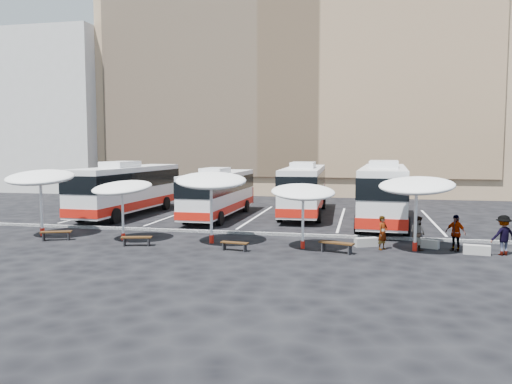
% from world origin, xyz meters
% --- Properties ---
extents(ground, '(120.00, 120.00, 0.00)m').
position_xyz_m(ground, '(0.00, 0.00, 0.00)').
color(ground, black).
rests_on(ground, ground).
extents(sandstone_building, '(42.00, 18.25, 29.60)m').
position_xyz_m(sandstone_building, '(0.00, 31.87, 12.63)').
color(sandstone_building, tan).
rests_on(sandstone_building, ground).
extents(apartment_block, '(14.00, 14.00, 18.00)m').
position_xyz_m(apartment_block, '(-28.00, 28.00, 9.00)').
color(apartment_block, beige).
rests_on(apartment_block, ground).
extents(curb_divider, '(34.00, 0.25, 0.15)m').
position_xyz_m(curb_divider, '(0.00, 0.50, 0.07)').
color(curb_divider, black).
rests_on(curb_divider, ground).
extents(bay_lines, '(24.15, 12.00, 0.01)m').
position_xyz_m(bay_lines, '(0.00, 8.00, 0.01)').
color(bay_lines, white).
rests_on(bay_lines, ground).
extents(bus_0, '(3.30, 12.57, 3.96)m').
position_xyz_m(bus_0, '(-9.34, 6.72, 2.02)').
color(bus_0, white).
rests_on(bus_0, ground).
extents(bus_1, '(2.73, 11.18, 3.54)m').
position_xyz_m(bus_1, '(-2.50, 6.97, 1.81)').
color(bus_1, white).
rests_on(bus_1, ground).
extents(bus_2, '(3.18, 12.36, 3.90)m').
position_xyz_m(bus_2, '(3.20, 9.64, 1.99)').
color(bus_2, white).
rests_on(bus_2, ground).
extents(bus_3, '(3.51, 13.09, 4.12)m').
position_xyz_m(bus_3, '(8.73, 6.23, 2.10)').
color(bus_3, white).
rests_on(bus_3, ground).
extents(sunshade_0, '(4.30, 4.33, 3.82)m').
position_xyz_m(sunshade_0, '(-10.08, -2.35, 3.25)').
color(sunshade_0, white).
rests_on(sunshade_0, ground).
extents(sunshade_1, '(3.80, 3.83, 3.28)m').
position_xyz_m(sunshade_1, '(-5.03, -2.65, 2.79)').
color(sunshade_1, white).
rests_on(sunshade_1, ground).
extents(sunshade_2, '(4.48, 4.51, 3.79)m').
position_xyz_m(sunshade_2, '(-0.18, -2.48, 3.22)').
color(sunshade_2, white).
rests_on(sunshade_2, ground).
extents(sunshade_3, '(3.86, 3.89, 3.25)m').
position_xyz_m(sunshade_3, '(4.58, -2.88, 2.76)').
color(sunshade_3, white).
rests_on(sunshade_3, ground).
extents(sunshade_4, '(4.44, 4.47, 3.66)m').
position_xyz_m(sunshade_4, '(9.88, -2.35, 3.11)').
color(sunshade_4, white).
rests_on(sunshade_4, ground).
extents(wood_bench_0, '(1.63, 0.98, 0.49)m').
position_xyz_m(wood_bench_0, '(-8.48, -3.45, 0.37)').
color(wood_bench_0, black).
rests_on(wood_bench_0, ground).
extents(wood_bench_1, '(1.57, 0.76, 0.46)m').
position_xyz_m(wood_bench_1, '(-3.64, -3.95, 0.36)').
color(wood_bench_1, black).
rests_on(wood_bench_1, ground).
extents(wood_bench_2, '(1.39, 0.55, 0.41)m').
position_xyz_m(wood_bench_2, '(1.46, -4.09, 0.32)').
color(wood_bench_2, black).
rests_on(wood_bench_2, ground).
extents(wood_bench_3, '(1.69, 0.91, 0.50)m').
position_xyz_m(wood_bench_3, '(6.25, -3.56, 0.38)').
color(wood_bench_3, black).
rests_on(wood_bench_3, ground).
extents(conc_bench_0, '(1.21, 0.83, 0.43)m').
position_xyz_m(conc_bench_0, '(7.62, -1.70, 0.22)').
color(conc_bench_0, gray).
rests_on(conc_bench_0, ground).
extents(conc_bench_1, '(1.14, 0.78, 0.41)m').
position_xyz_m(conc_bench_1, '(10.55, -1.45, 0.20)').
color(conc_bench_1, gray).
rests_on(conc_bench_1, ground).
extents(conc_bench_2, '(1.21, 0.57, 0.44)m').
position_xyz_m(conc_bench_2, '(12.58, -2.60, 0.22)').
color(conc_bench_2, gray).
rests_on(conc_bench_2, ground).
extents(passenger_0, '(0.68, 0.71, 1.64)m').
position_xyz_m(passenger_0, '(8.38, -2.37, 0.82)').
color(passenger_0, black).
rests_on(passenger_0, ground).
extents(passenger_1, '(1.00, 1.02, 1.65)m').
position_xyz_m(passenger_1, '(10.04, -2.10, 0.83)').
color(passenger_1, black).
rests_on(passenger_1, ground).
extents(passenger_2, '(1.06, 0.99, 1.75)m').
position_xyz_m(passenger_2, '(11.74, -1.99, 0.87)').
color(passenger_2, black).
rests_on(passenger_2, ground).
extents(passenger_3, '(1.36, 1.08, 1.84)m').
position_xyz_m(passenger_3, '(13.70, -2.48, 0.92)').
color(passenger_3, black).
rests_on(passenger_3, ground).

